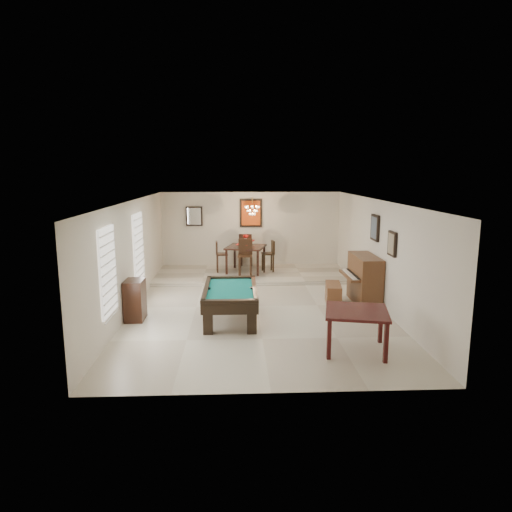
{
  "coord_description": "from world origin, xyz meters",
  "views": [
    {
      "loc": [
        -0.51,
        -10.85,
        3.29
      ],
      "look_at": [
        0.0,
        0.6,
        1.15
      ],
      "focal_mm": 32.0,
      "sensor_mm": 36.0,
      "label": 1
    }
  ],
  "objects": [
    {
      "name": "window_left_front",
      "position": [
        -2.97,
        -2.2,
        1.4
      ],
      "size": [
        0.06,
        1.0,
        1.7
      ],
      "primitive_type": "cube",
      "color": "white",
      "rests_on": "wall_left"
    },
    {
      "name": "wall_left",
      "position": [
        -3.0,
        0.0,
        1.3
      ],
      "size": [
        0.04,
        9.0,
        2.6
      ],
      "primitive_type": "cube",
      "color": "silver",
      "rests_on": "ground_plane"
    },
    {
      "name": "window_left_rear",
      "position": [
        -2.97,
        0.6,
        1.4
      ],
      "size": [
        0.06,
        1.0,
        1.7
      ],
      "primitive_type": "cube",
      "color": "white",
      "rests_on": "wall_left"
    },
    {
      "name": "ground_plane",
      "position": [
        0.0,
        0.0,
        -0.01
      ],
      "size": [
        6.0,
        9.0,
        0.02
      ],
      "primitive_type": "cube",
      "color": "beige"
    },
    {
      "name": "right_picture_lower",
      "position": [
        2.96,
        -1.0,
        1.7
      ],
      "size": [
        0.06,
        0.45,
        0.55
      ],
      "primitive_type": "cube",
      "color": "gray",
      "rests_on": "wall_right"
    },
    {
      "name": "dining_chair_east",
      "position": [
        0.5,
        3.41,
        0.62
      ],
      "size": [
        0.41,
        0.41,
        1.0
      ],
      "primitive_type": null,
      "rotation": [
        0.0,
        0.0,
        -1.44
      ],
      "color": "black",
      "rests_on": "dining_step"
    },
    {
      "name": "right_picture_upper",
      "position": [
        2.96,
        0.3,
        1.9
      ],
      "size": [
        0.06,
        0.55,
        0.65
      ],
      "primitive_type": "cube",
      "color": "slate",
      "rests_on": "wall_right"
    },
    {
      "name": "flower_vase",
      "position": [
        -0.2,
        3.4,
        1.2
      ],
      "size": [
        0.17,
        0.17,
        0.27
      ],
      "primitive_type": null,
      "rotation": [
        0.0,
        0.0,
        -0.06
      ],
      "color": "#A8140E",
      "rests_on": "dining_table"
    },
    {
      "name": "wall_front",
      "position": [
        0.0,
        -4.5,
        1.3
      ],
      "size": [
        6.0,
        0.04,
        2.6
      ],
      "primitive_type": "cube",
      "color": "silver",
      "rests_on": "ground_plane"
    },
    {
      "name": "pool_table",
      "position": [
        -0.64,
        -1.04,
        0.36
      ],
      "size": [
        1.18,
        2.16,
        0.72
      ],
      "primitive_type": null,
      "rotation": [
        0.0,
        0.0,
        -0.01
      ],
      "color": "black",
      "rests_on": "ground_plane"
    },
    {
      "name": "piano_bench",
      "position": [
        1.92,
        0.12,
        0.25
      ],
      "size": [
        0.48,
        0.96,
        0.51
      ],
      "primitive_type": "cube",
      "rotation": [
        0.0,
        0.0,
        -0.14
      ],
      "color": "brown",
      "rests_on": "ground_plane"
    },
    {
      "name": "dining_step",
      "position": [
        0.0,
        3.25,
        0.06
      ],
      "size": [
        6.0,
        2.5,
        0.12
      ],
      "primitive_type": "cube",
      "color": "beige",
      "rests_on": "ground_plane"
    },
    {
      "name": "wall_back",
      "position": [
        0.0,
        4.5,
        1.3
      ],
      "size": [
        6.0,
        0.04,
        2.6
      ],
      "primitive_type": "cube",
      "color": "silver",
      "rests_on": "ground_plane"
    },
    {
      "name": "ceiling",
      "position": [
        0.0,
        0.0,
        2.6
      ],
      "size": [
        6.0,
        9.0,
        0.04
      ],
      "primitive_type": "cube",
      "color": "white",
      "rests_on": "wall_back"
    },
    {
      "name": "dining_chair_north",
      "position": [
        -0.18,
        4.13,
        0.69
      ],
      "size": [
        0.47,
        0.47,
        1.14
      ],
      "primitive_type": null,
      "rotation": [
        0.0,
        0.0,
        3.01
      ],
      "color": "black",
      "rests_on": "dining_step"
    },
    {
      "name": "dining_chair_south",
      "position": [
        -0.24,
        2.64,
        0.69
      ],
      "size": [
        0.45,
        0.45,
        1.14
      ],
      "primitive_type": null,
      "rotation": [
        0.0,
        0.0,
        -0.07
      ],
      "color": "black",
      "rests_on": "dining_step"
    },
    {
      "name": "back_painting",
      "position": [
        0.0,
        4.46,
        1.9
      ],
      "size": [
        0.75,
        0.06,
        0.95
      ],
      "primitive_type": "cube",
      "color": "#D84C14",
      "rests_on": "wall_back"
    },
    {
      "name": "dining_chair_west",
      "position": [
        -0.96,
        3.44,
        0.61
      ],
      "size": [
        0.39,
        0.39,
        0.98
      ],
      "primitive_type": null,
      "rotation": [
        0.0,
        0.0,
        1.65
      ],
      "color": "black",
      "rests_on": "dining_step"
    },
    {
      "name": "square_table",
      "position": [
        1.7,
        -2.91,
        0.39
      ],
      "size": [
        1.33,
        1.33,
        0.77
      ],
      "primitive_type": null,
      "rotation": [
        0.0,
        0.0,
        -0.21
      ],
      "color": "#350E0D",
      "rests_on": "ground_plane"
    },
    {
      "name": "apothecary_chest",
      "position": [
        -2.78,
        -0.92,
        0.46
      ],
      "size": [
        0.41,
        0.61,
        0.91
      ],
      "primitive_type": "cube",
      "color": "black",
      "rests_on": "ground_plane"
    },
    {
      "name": "upright_piano",
      "position": [
        2.57,
        0.16,
        0.61
      ],
      "size": [
        0.82,
        1.46,
        1.22
      ],
      "primitive_type": null,
      "color": "brown",
      "rests_on": "ground_plane"
    },
    {
      "name": "chandelier",
      "position": [
        0.0,
        3.2,
        2.2
      ],
      "size": [
        0.44,
        0.44,
        0.6
      ],
      "primitive_type": null,
      "color": "#FFE5B2",
      "rests_on": "ceiling"
    },
    {
      "name": "back_mirror",
      "position": [
        -1.9,
        4.46,
        1.8
      ],
      "size": [
        0.55,
        0.06,
        0.65
      ],
      "primitive_type": "cube",
      "color": "white",
      "rests_on": "wall_back"
    },
    {
      "name": "dining_table",
      "position": [
        -0.2,
        3.4,
        0.59
      ],
      "size": [
        1.39,
        1.39,
        0.94
      ],
      "primitive_type": null,
      "rotation": [
        0.0,
        0.0,
        -0.26
      ],
      "color": "black",
      "rests_on": "dining_step"
    },
    {
      "name": "wall_right",
      "position": [
        3.0,
        0.0,
        1.3
      ],
      "size": [
        0.04,
        9.0,
        2.6
      ],
      "primitive_type": "cube",
      "color": "silver",
      "rests_on": "ground_plane"
    }
  ]
}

